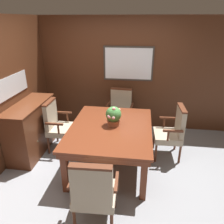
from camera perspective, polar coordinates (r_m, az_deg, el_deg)
The scene contains 9 objects.
ground_plane at distance 3.85m, azimuth -2.79°, elevation -15.00°, with size 14.00×14.00×0.00m, color gray.
wall_back at distance 4.94m, azimuth 0.80°, elevation 9.77°, with size 7.20×0.08×2.45m.
dining_table at distance 3.65m, azimuth -0.32°, elevation -5.11°, with size 1.34×1.69×0.74m.
chair_head_far at distance 4.81m, azimuth 2.12°, elevation 0.62°, with size 0.58×0.52×0.98m.
chair_head_near at distance 2.71m, azimuth -4.77°, elevation -19.97°, with size 0.57×0.50×0.98m.
chair_left_far at distance 4.30m, azimuth -14.03°, elevation -2.98°, with size 0.48×0.56×0.98m.
chair_right_far at distance 4.08m, azimuth 15.48°, elevation -4.66°, with size 0.50×0.57×0.98m.
potted_plant at distance 3.59m, azimuth 0.39°, elevation -0.98°, with size 0.26×0.29×0.34m.
sideboard_cabinet at distance 4.38m, azimuth -20.23°, elevation -3.96°, with size 0.48×1.27×0.97m.
Camera 1 is at (0.59, -2.96, 2.38)m, focal length 35.00 mm.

